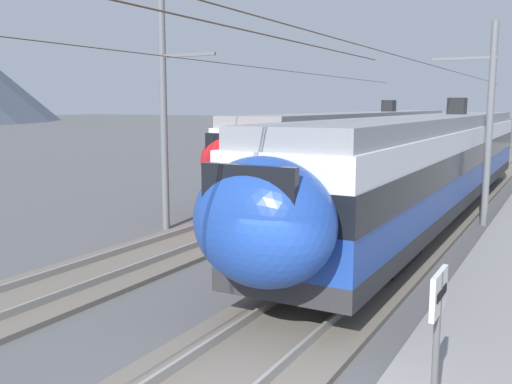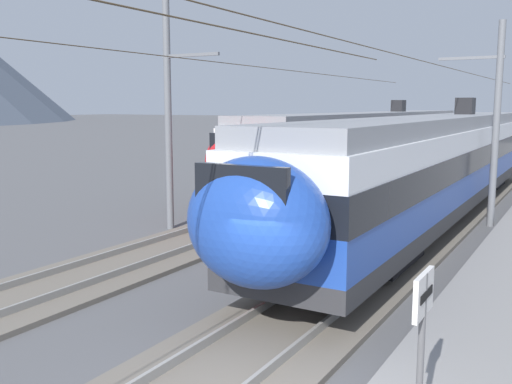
{
  "view_description": "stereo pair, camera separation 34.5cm",
  "coord_description": "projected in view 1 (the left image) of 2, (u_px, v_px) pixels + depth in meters",
  "views": [
    {
      "loc": [
        -6.38,
        -3.16,
        4.22
      ],
      "look_at": [
        5.77,
        3.51,
        2.13
      ],
      "focal_mm": 40.3,
      "sensor_mm": 36.0,
      "label": 1
    },
    {
      "loc": [
        -6.21,
        -3.46,
        4.22
      ],
      "look_at": [
        5.77,
        3.51,
        2.13
      ],
      "focal_mm": 40.3,
      "sensor_mm": 36.0,
      "label": 2
    }
  ],
  "objects": [
    {
      "name": "platform_sign",
      "position": [
        438.0,
        317.0,
        6.59
      ],
      "size": [
        0.7,
        0.08,
        2.05
      ],
      "color": "#59595B",
      "rests_on": "platform_slab"
    },
    {
      "name": "catenary_mast_mid",
      "position": [
        485.0,
        119.0,
        20.01
      ],
      "size": [
        38.76,
        2.2,
        7.07
      ],
      "color": "slate",
      "rests_on": "ground"
    },
    {
      "name": "catenary_mast_far_side",
      "position": [
        167.0,
        109.0,
        19.15
      ],
      "size": [
        38.76,
        2.23,
        7.89
      ],
      "color": "slate",
      "rests_on": "ground"
    },
    {
      "name": "train_far_track",
      "position": [
        363.0,
        142.0,
        31.87
      ],
      "size": [
        29.2,
        3.03,
        4.27
      ],
      "color": "#2D2D30",
      "rests_on": "track_far"
    },
    {
      "name": "train_near_platform",
      "position": [
        432.0,
        160.0,
        21.11
      ],
      "size": [
        27.97,
        2.86,
        4.27
      ],
      "color": "#2D2D30",
      "rests_on": "track_near"
    }
  ]
}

